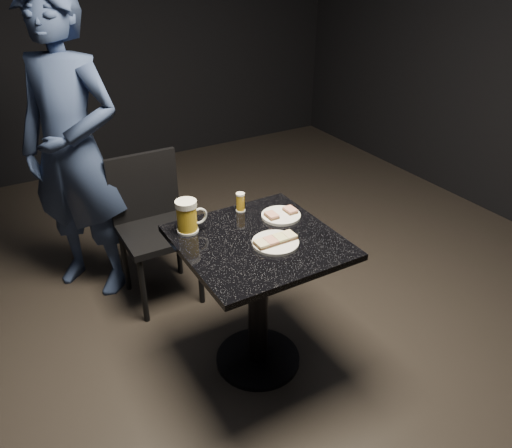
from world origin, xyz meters
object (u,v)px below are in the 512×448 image
object	(u,v)px
beer_mug	(188,216)
chair	(153,220)
patron	(73,152)
plate_small	(281,216)
beer_tumbler	(240,202)
plate_large	(275,243)
table	(258,282)

from	to	relation	value
beer_mug	chair	distance (m)	0.70
patron	beer_mug	bearing A→B (deg)	-22.62
plate_small	beer_tumbler	xyz separation A→B (m)	(-0.14, 0.16, 0.04)
plate_large	table	size ratio (longest dim) A/B	0.28
patron	plate_small	bearing A→B (deg)	-4.49
chair	plate_small	bearing A→B (deg)	-59.51
plate_small	patron	bearing A→B (deg)	126.33
plate_small	chair	world-z (taller)	chair
patron	beer_tumbler	bearing A→B (deg)	-5.64
plate_large	beer_mug	size ratio (longest dim) A/B	1.34
plate_large	patron	world-z (taller)	patron
beer_mug	beer_tumbler	xyz separation A→B (m)	(0.31, 0.05, -0.03)
plate_small	chair	distance (m)	0.87
plate_large	plate_small	size ratio (longest dim) A/B	1.09
plate_small	table	bearing A→B (deg)	-148.35
plate_large	plate_small	xyz separation A→B (m)	(0.16, 0.20, 0.00)
chair	beer_tumbler	bearing A→B (deg)	-63.37
beer_mug	chair	xyz separation A→B (m)	(0.02, 0.62, -0.33)
patron	table	size ratio (longest dim) A/B	2.38
beer_mug	chair	bearing A→B (deg)	87.74
patron	beer_tumbler	size ratio (longest dim) A/B	18.24
beer_mug	beer_tumbler	bearing A→B (deg)	9.99
chair	beer_mug	bearing A→B (deg)	-92.26
plate_large	patron	size ratio (longest dim) A/B	0.12
patron	beer_tumbler	xyz separation A→B (m)	(0.61, -0.86, -0.09)
plate_small	table	world-z (taller)	plate_small
plate_small	beer_mug	bearing A→B (deg)	167.16
patron	beer_mug	world-z (taller)	patron
plate_small	beer_mug	distance (m)	0.47
patron	chair	size ratio (longest dim) A/B	2.04
plate_large	chair	world-z (taller)	chair
plate_large	beer_mug	xyz separation A→B (m)	(-0.29, 0.30, 0.07)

